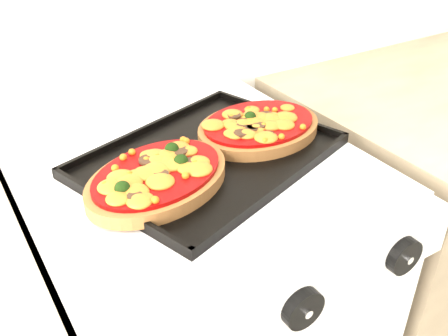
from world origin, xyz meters
TOP-DOWN VIEW (x-y plane):
  - stove at (-0.05, 1.70)m, footprint 0.60×0.60m
  - control_panel at (-0.05, 1.39)m, footprint 0.60×0.02m
  - knob_center at (-0.06, 1.37)m, footprint 0.06×0.02m
  - knob_right at (0.14, 1.37)m, footprint 0.06×0.02m
  - baking_tray at (-0.02, 1.69)m, footprint 0.51×0.44m
  - pizza_left at (-0.14, 1.65)m, footprint 0.31×0.26m
  - pizza_right at (0.11, 1.71)m, footprint 0.27×0.21m

SIDE VIEW (x-z plane):
  - stove at x=-0.05m, z-range 0.00..0.91m
  - control_panel at x=-0.05m, z-range 0.81..0.90m
  - knob_center at x=-0.06m, z-range 0.82..0.89m
  - knob_right at x=0.14m, z-range 0.82..0.89m
  - baking_tray at x=-0.02m, z-range 0.91..0.93m
  - pizza_right at x=0.11m, z-range 0.92..0.96m
  - pizza_left at x=-0.14m, z-range 0.92..0.96m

